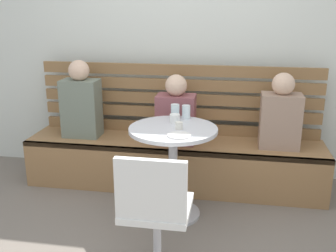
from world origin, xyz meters
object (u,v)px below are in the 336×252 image
(white_chair, at_px, (155,214))
(person_child_middle, at_px, (176,113))
(person_adult, at_px, (81,103))
(cup_glass_tall, at_px, (175,112))
(cup_espresso_small, at_px, (179,126))
(plate_small, at_px, (179,135))
(booth_bench, at_px, (174,163))
(cup_water_clear, at_px, (186,112))
(person_child_left, at_px, (281,115))
(cup_ceramic_white, at_px, (175,118))
(cafe_table, at_px, (173,155))

(white_chair, relative_size, person_child_middle, 1.38)
(person_adult, distance_m, cup_glass_tall, 0.98)
(cup_espresso_small, height_order, plate_small, cup_espresso_small)
(person_adult, height_order, plate_small, person_adult)
(booth_bench, distance_m, cup_water_clear, 0.65)
(white_chair, height_order, cup_espresso_small, white_chair)
(person_child_left, height_order, plate_small, person_child_left)
(person_child_left, bearing_deg, white_chair, -121.36)
(booth_bench, height_order, white_chair, white_chair)
(cup_ceramic_white, xyz_separation_m, plate_small, (0.08, -0.32, -0.03))
(person_adult, xyz_separation_m, cup_espresso_small, (1.00, -0.58, 0.01))
(person_child_middle, distance_m, cup_ceramic_white, 0.39)
(white_chair, relative_size, cup_ceramic_white, 10.63)
(person_adult, relative_size, cup_espresso_small, 12.80)
(person_adult, bearing_deg, cup_glass_tall, -17.98)
(person_adult, bearing_deg, person_child_left, -0.29)
(booth_bench, xyz_separation_m, white_chair, (0.10, -1.35, 0.24))
(person_child_middle, bearing_deg, cup_water_clear, -63.13)
(white_chair, xyz_separation_m, person_child_left, (0.82, 1.35, 0.26))
(person_child_left, xyz_separation_m, person_child_middle, (-0.90, -0.03, -0.02))
(person_child_middle, xyz_separation_m, cup_espresso_small, (0.10, -0.54, 0.06))
(person_child_left, xyz_separation_m, cup_ceramic_white, (-0.85, -0.41, 0.05))
(cup_glass_tall, distance_m, plate_small, 0.45)
(booth_bench, height_order, person_adult, person_adult)
(cup_ceramic_white, relative_size, cup_glass_tall, 0.67)
(person_child_middle, bearing_deg, person_adult, 177.49)
(white_chair, bearing_deg, person_child_left, 58.64)
(person_adult, height_order, cup_ceramic_white, person_adult)
(person_adult, xyz_separation_m, person_child_middle, (0.90, -0.04, -0.05))
(cafe_table, xyz_separation_m, white_chair, (0.02, -0.81, -0.05))
(person_child_left, height_order, person_child_middle, person_child_left)
(white_chair, distance_m, person_child_middle, 1.35)
(cafe_table, xyz_separation_m, cup_water_clear, (0.07, 0.27, 0.28))
(cafe_table, height_order, cup_water_clear, cup_water_clear)
(white_chair, distance_m, cup_glass_tall, 1.11)
(person_child_left, bearing_deg, cup_glass_tall, -161.39)
(booth_bench, bearing_deg, person_child_left, -0.15)
(plate_small, bearing_deg, white_chair, -94.82)
(cup_water_clear, bearing_deg, cup_ceramic_white, -116.85)
(person_child_middle, bearing_deg, person_child_left, 1.91)
(person_adult, xyz_separation_m, cup_glass_tall, (0.93, -0.30, 0.04))
(cafe_table, bearing_deg, cup_water_clear, 76.51)
(person_child_left, distance_m, cup_water_clear, 0.83)
(person_child_left, height_order, cup_water_clear, person_child_left)
(cafe_table, bearing_deg, person_child_left, 32.49)
(person_child_left, relative_size, cup_espresso_small, 11.68)
(person_child_middle, bearing_deg, cup_espresso_small, -78.99)
(cup_water_clear, bearing_deg, person_child_left, 18.92)
(booth_bench, xyz_separation_m, person_child_middle, (0.02, -0.03, 0.49))
(person_adult, xyz_separation_m, person_child_left, (1.80, -0.01, -0.03))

